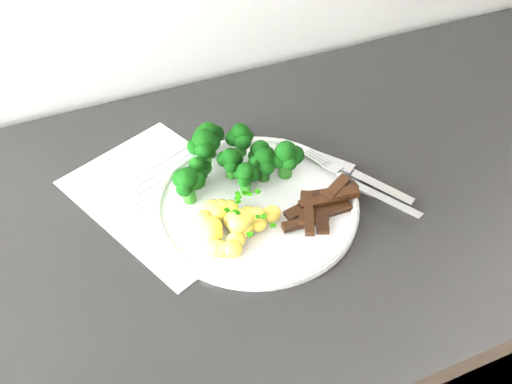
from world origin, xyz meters
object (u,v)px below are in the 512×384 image
(beef_strips, at_px, (322,204))
(fork, at_px, (363,186))
(plate, at_px, (256,204))
(potatoes, at_px, (232,223))
(recipe_paper, at_px, (168,196))
(broccoli, at_px, (233,156))
(knife, at_px, (360,178))

(beef_strips, distance_m, fork, 0.07)
(plate, relative_size, beef_strips, 2.20)
(plate, relative_size, fork, 1.52)
(potatoes, bearing_deg, recipe_paper, 118.73)
(beef_strips, height_order, fork, beef_strips)
(potatoes, bearing_deg, broccoli, 67.06)
(beef_strips, relative_size, knife, 0.65)
(beef_strips, bearing_deg, recipe_paper, 147.64)
(potatoes, bearing_deg, beef_strips, -5.38)
(plate, distance_m, knife, 0.16)
(potatoes, relative_size, fork, 0.60)
(potatoes, distance_m, knife, 0.21)
(broccoli, relative_size, knife, 0.95)
(broccoli, height_order, knife, broccoli)
(knife, bearing_deg, plate, 175.44)
(beef_strips, bearing_deg, knife, 22.81)
(knife, bearing_deg, broccoli, 155.01)
(broccoli, height_order, fork, broccoli)
(potatoes, distance_m, beef_strips, 0.12)
(beef_strips, bearing_deg, broccoli, 127.13)
(recipe_paper, relative_size, beef_strips, 2.59)
(beef_strips, bearing_deg, potatoes, 174.62)
(recipe_paper, height_order, broccoli, broccoli)
(recipe_paper, bearing_deg, potatoes, -61.27)
(plate, bearing_deg, potatoes, -144.79)
(recipe_paper, relative_size, fork, 1.79)
(recipe_paper, distance_m, knife, 0.27)
(plate, xyz_separation_m, potatoes, (-0.05, -0.03, 0.02))
(recipe_paper, xyz_separation_m, potatoes, (0.06, -0.10, 0.02))
(potatoes, xyz_separation_m, beef_strips, (0.12, -0.01, -0.00))
(fork, bearing_deg, recipe_paper, 157.11)
(recipe_paper, height_order, potatoes, potatoes)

